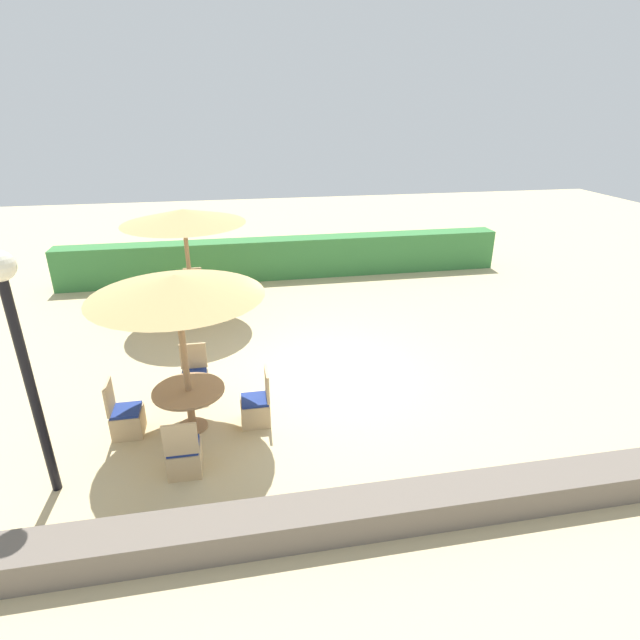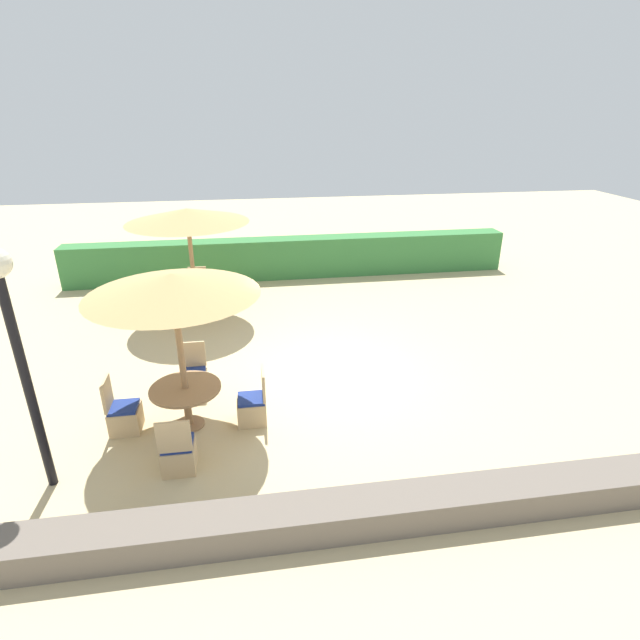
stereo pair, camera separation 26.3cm
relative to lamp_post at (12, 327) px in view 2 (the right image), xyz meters
name	(u,v)px [view 2 (the right image)]	position (x,y,z in m)	size (l,w,h in m)	color
ground_plane	(325,375)	(4.17, 2.37, -2.35)	(40.00, 40.00, 0.00)	#C6B284
hedge_row	(292,257)	(4.17, 8.51, -1.77)	(13.00, 0.70, 1.17)	#387A3D
stone_border	(374,512)	(4.17, -1.39, -2.14)	(10.00, 0.56, 0.41)	#6B6056
lamp_post	(12,327)	(0.00, 0.00, 0.00)	(0.36, 0.36, 3.32)	black
parasol_back_left	(187,216)	(1.55, 5.73, 0.12)	(2.79, 2.79, 2.64)	#93704C
round_table_back_left	(196,295)	(1.55, 5.73, -1.79)	(0.97, 0.97, 0.74)	#93704C
patio_chair_back_left_north	(199,293)	(1.53, 6.65, -2.09)	(0.46, 0.46, 0.93)	tan
patio_chair_back_left_west	(155,308)	(0.56, 5.78, -2.09)	(0.46, 0.46, 0.93)	tan
parasol_front_left	(172,285)	(1.74, 1.10, 0.06)	(2.52, 2.52, 2.58)	#93704C
round_table_front_left	(186,395)	(1.74, 1.10, -1.79)	(1.11, 1.11, 0.70)	#93704C
patio_chair_front_left_south	(179,454)	(1.70, 0.03, -2.09)	(0.46, 0.46, 0.93)	tan
patio_chair_front_left_west	(124,416)	(0.75, 1.12, -2.09)	(0.46, 0.46, 0.93)	tan
patio_chair_front_left_north	(194,380)	(1.75, 2.09, -2.09)	(0.46, 0.46, 0.93)	tan
patio_chair_front_left_east	(253,407)	(2.77, 1.06, -2.09)	(0.46, 0.46, 0.93)	tan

